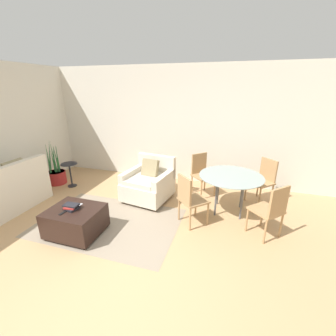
# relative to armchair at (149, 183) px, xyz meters

# --- Properties ---
(ground_plane) EXTENTS (20.00, 20.00, 0.00)m
(ground_plane) POSITION_rel_armchair_xyz_m (0.22, -1.98, -0.35)
(ground_plane) COLOR tan
(wall_back) EXTENTS (12.00, 0.06, 2.75)m
(wall_back) POSITION_rel_armchair_xyz_m (0.22, 1.26, 1.03)
(wall_back) COLOR beige
(wall_back) RESTS_ON ground_plane
(wall_left) EXTENTS (0.06, 12.00, 2.75)m
(wall_left) POSITION_rel_armchair_xyz_m (-2.96, -0.48, 1.03)
(wall_left) COLOR beige
(wall_left) RESTS_ON ground_plane
(area_rug) EXTENTS (2.42, 1.63, 0.01)m
(area_rug) POSITION_rel_armchair_xyz_m (-0.33, -1.07, -0.34)
(area_rug) COLOR gray
(area_rug) RESTS_ON ground_plane
(armchair) EXTENTS (1.00, 1.03, 0.87)m
(armchair) POSITION_rel_armchair_xyz_m (0.00, 0.00, 0.00)
(armchair) COLOR beige
(armchair) RESTS_ON ground_plane
(ottoman) EXTENTS (0.81, 0.69, 0.45)m
(ottoman) POSITION_rel_armchair_xyz_m (-0.66, -1.50, -0.10)
(ottoman) COLOR black
(ottoman) RESTS_ON ground_plane
(book_stack) EXTENTS (0.23, 0.21, 0.08)m
(book_stack) POSITION_rel_armchair_xyz_m (-0.70, -1.51, 0.14)
(book_stack) COLOR black
(book_stack) RESTS_ON ottoman
(tv_remote_primary) EXTENTS (0.06, 0.14, 0.01)m
(tv_remote_primary) POSITION_rel_armchair_xyz_m (-0.66, -1.39, 0.10)
(tv_remote_primary) COLOR #B7B7BC
(tv_remote_primary) RESTS_ON ottoman
(tv_remote_secondary) EXTENTS (0.05, 0.15, 0.01)m
(tv_remote_secondary) POSITION_rel_armchair_xyz_m (-0.75, -1.64, 0.10)
(tv_remote_secondary) COLOR black
(tv_remote_secondary) RESTS_ON ottoman
(potted_plant) EXTENTS (0.42, 0.42, 1.09)m
(potted_plant) POSITION_rel_armchair_xyz_m (-2.46, 0.07, -0.11)
(potted_plant) COLOR maroon
(potted_plant) RESTS_ON ground_plane
(side_table) EXTENTS (0.37, 0.37, 0.57)m
(side_table) POSITION_rel_armchair_xyz_m (-2.00, 0.03, 0.05)
(side_table) COLOR black
(side_table) RESTS_ON ground_plane
(dining_table) EXTENTS (1.16, 1.16, 0.73)m
(dining_table) POSITION_rel_armchair_xyz_m (1.65, -0.05, 0.31)
(dining_table) COLOR #8C9E99
(dining_table) RESTS_ON ground_plane
(dining_chair_near_left) EXTENTS (0.59, 0.59, 0.90)m
(dining_chair_near_left) POSITION_rel_armchair_xyz_m (1.01, -0.69, 0.17)
(dining_chair_near_left) COLOR tan
(dining_chair_near_left) RESTS_ON ground_plane
(dining_chair_near_right) EXTENTS (0.59, 0.59, 0.90)m
(dining_chair_near_right) POSITION_rel_armchair_xyz_m (2.28, -0.69, 0.17)
(dining_chair_near_right) COLOR tan
(dining_chair_near_right) RESTS_ON ground_plane
(dining_chair_far_left) EXTENTS (0.59, 0.59, 0.90)m
(dining_chair_far_left) POSITION_rel_armchair_xyz_m (1.01, 0.58, 0.17)
(dining_chair_far_left) COLOR tan
(dining_chair_far_left) RESTS_ON ground_plane
(dining_chair_far_right) EXTENTS (0.59, 0.59, 0.90)m
(dining_chair_far_right) POSITION_rel_armchair_xyz_m (2.28, 0.58, 0.17)
(dining_chair_far_right) COLOR tan
(dining_chair_far_right) RESTS_ON ground_plane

